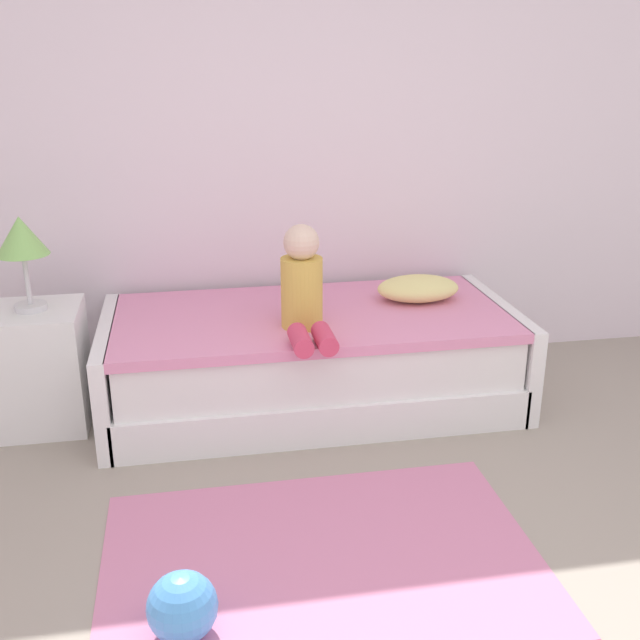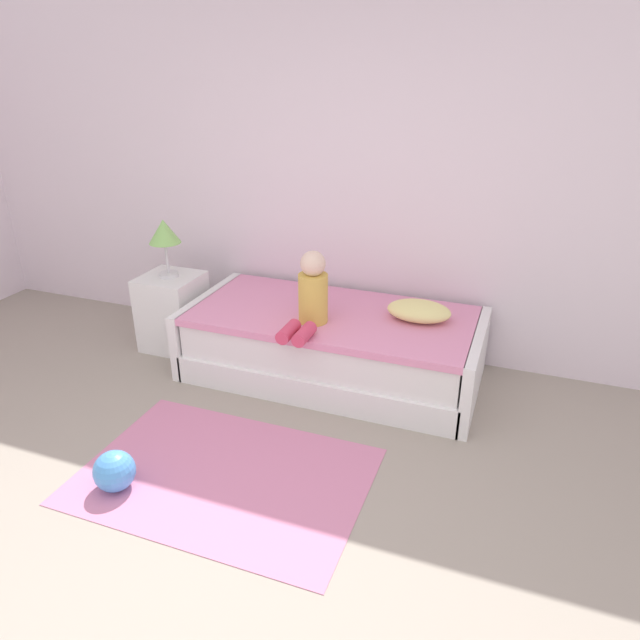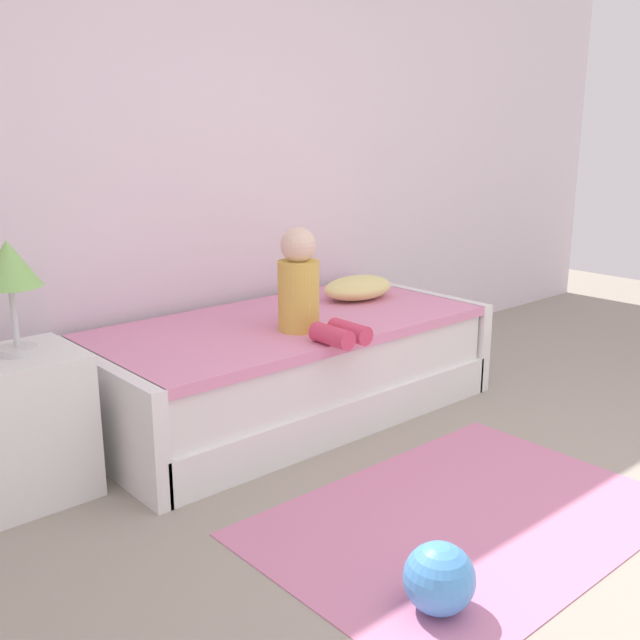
{
  "view_description": "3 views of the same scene",
  "coord_description": "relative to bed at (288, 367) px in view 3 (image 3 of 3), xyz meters",
  "views": [
    {
      "loc": [
        -0.65,
        -1.54,
        1.77
      ],
      "look_at": [
        -0.05,
        1.75,
        0.55
      ],
      "focal_mm": 41.93,
      "sensor_mm": 36.0,
      "label": 1
    },
    {
      "loc": [
        1.19,
        -1.55,
        2.16
      ],
      "look_at": [
        -0.05,
        1.75,
        0.55
      ],
      "focal_mm": 32.49,
      "sensor_mm": 36.0,
      "label": 2
    },
    {
      "loc": [
        -2.34,
        -0.86,
        1.48
      ],
      "look_at": [
        -0.05,
        1.75,
        0.55
      ],
      "focal_mm": 41.69,
      "sensor_mm": 36.0,
      "label": 3
    }
  ],
  "objects": [
    {
      "name": "nightstand",
      "position": [
        -1.35,
        0.0,
        0.05
      ],
      "size": [
        0.44,
        0.44,
        0.6
      ],
      "primitive_type": "cube",
      "color": "white",
      "rests_on": "ground"
    },
    {
      "name": "pillow",
      "position": [
        0.6,
        0.1,
        0.32
      ],
      "size": [
        0.44,
        0.3,
        0.13
      ],
      "primitive_type": "ellipsoid",
      "color": "#F2E58C",
      "rests_on": "bed"
    },
    {
      "name": "table_lamp",
      "position": [
        -1.35,
        0.0,
        0.69
      ],
      "size": [
        0.24,
        0.24,
        0.45
      ],
      "color": "silver",
      "rests_on": "nightstand"
    },
    {
      "name": "toy_ball",
      "position": [
        -0.69,
        -1.59,
        -0.13
      ],
      "size": [
        0.23,
        0.23,
        0.23
      ],
      "primitive_type": "sphere",
      "color": "#4C99E5",
      "rests_on": "ground"
    },
    {
      "name": "area_rug",
      "position": [
        -0.18,
        -1.3,
        -0.24
      ],
      "size": [
        1.6,
        1.1,
        0.01
      ],
      "primitive_type": "cube",
      "color": "pink",
      "rests_on": "ground"
    },
    {
      "name": "wall_rear",
      "position": [
        0.05,
        0.6,
        1.2
      ],
      "size": [
        7.2,
        0.1,
        2.9
      ],
      "primitive_type": "cube",
      "color": "white",
      "rests_on": "ground"
    },
    {
      "name": "child_figure",
      "position": [
        -0.08,
        -0.23,
        0.46
      ],
      "size": [
        0.2,
        0.51,
        0.5
      ],
      "color": "gold",
      "rests_on": "bed"
    },
    {
      "name": "bed",
      "position": [
        0.0,
        0.0,
        0.0
      ],
      "size": [
        2.11,
        1.0,
        0.5
      ],
      "color": "white",
      "rests_on": "ground"
    }
  ]
}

